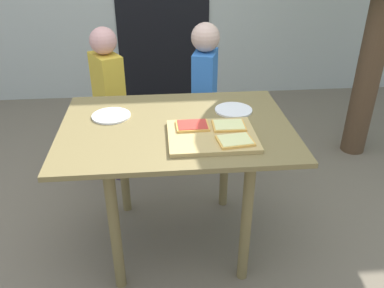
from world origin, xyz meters
name	(u,v)px	position (x,y,z in m)	size (l,w,h in m)	color
ground_plane	(179,239)	(0.00, 0.00, 0.00)	(16.00, 16.00, 0.00)	#6E6250
dining_table	(176,144)	(0.00, 0.00, 0.63)	(1.12, 0.82, 0.73)	brown
cutting_board	(212,136)	(0.16, -0.15, 0.74)	(0.40, 0.33, 0.02)	tan
pizza_slice_near_right	(235,141)	(0.25, -0.23, 0.76)	(0.17, 0.14, 0.01)	#E9AC4C
pizza_slice_far_left	(192,126)	(0.07, -0.06, 0.76)	(0.15, 0.12, 0.01)	#E9AC4C
pizza_slice_far_right	(229,125)	(0.25, -0.08, 0.76)	(0.16, 0.12, 0.01)	#E9AC4C
plate_white_left	(111,116)	(-0.32, 0.13, 0.74)	(0.20, 0.20, 0.01)	white
plate_white_right	(234,110)	(0.31, 0.14, 0.74)	(0.20, 0.20, 0.01)	white
child_left	(109,96)	(-0.40, 0.74, 0.60)	(0.24, 0.28, 1.05)	#453448
child_right	(205,86)	(0.24, 0.81, 0.62)	(0.20, 0.27, 1.05)	#273750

